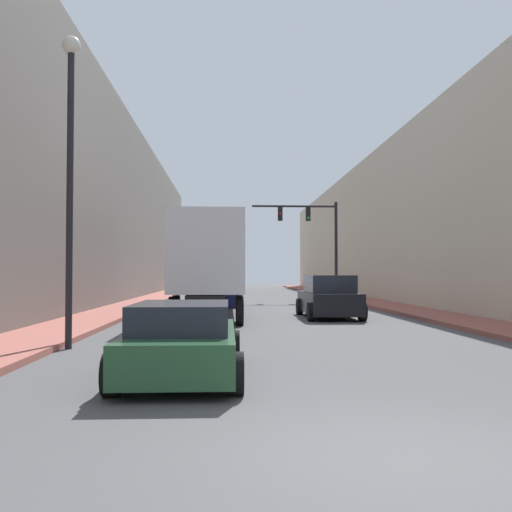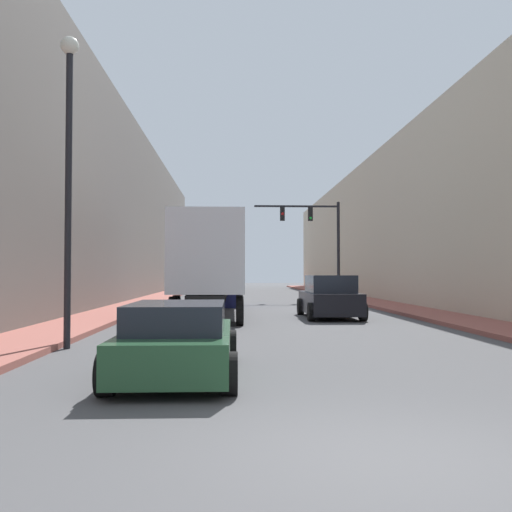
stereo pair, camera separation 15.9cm
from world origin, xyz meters
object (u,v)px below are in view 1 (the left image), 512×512
Objects in this scene: semi_truck at (211,263)px; street_lamp at (70,150)px; suv_car at (329,298)px; sedan_car at (183,340)px; traffic_signal_gantry at (317,233)px.

street_lamp is at bearing -104.92° from semi_truck.
semi_truck reaches higher than suv_car.
sedan_car is at bearing -51.32° from street_lamp.
traffic_signal_gantry is (6.61, 12.19, 2.24)m from semi_truck.
suv_car reaches higher than sedan_car.
street_lamp is (-7.85, -9.09, 3.95)m from suv_car.
sedan_car is 0.69× the size of traffic_signal_gantry.
traffic_signal_gantry is at bearing 82.92° from suv_car.
suv_car is (4.85, 12.83, 0.18)m from sedan_car.
semi_truck is 15.25m from sedan_car.
semi_truck is 2.10× the size of traffic_signal_gantry.
suv_car is (4.80, -2.34, -1.42)m from semi_truck.
sedan_car is at bearing -110.70° from suv_car.
traffic_signal_gantry is (1.81, 14.53, 3.66)m from suv_car.
street_lamp reaches higher than suv_car.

